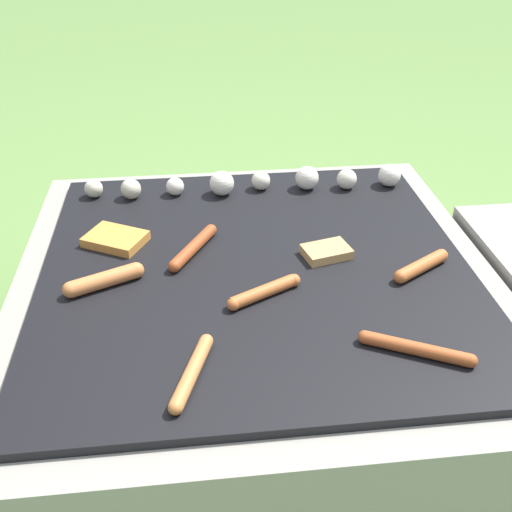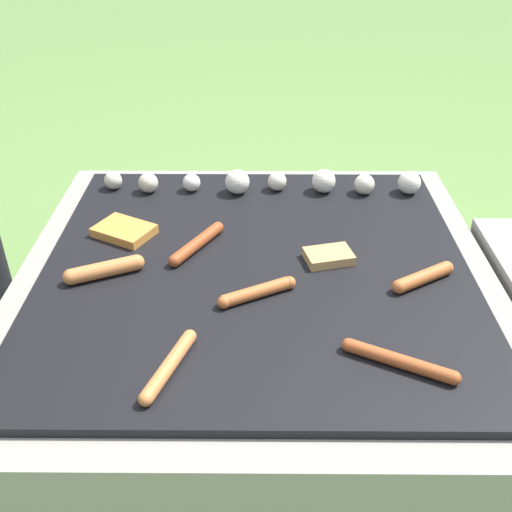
% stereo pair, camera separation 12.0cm
% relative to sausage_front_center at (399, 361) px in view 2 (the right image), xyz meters
% --- Properties ---
extents(ground_plane, '(14.00, 14.00, 0.00)m').
position_rel_sausage_front_center_xyz_m(ground_plane, '(-0.23, 0.30, -0.41)').
color(ground_plane, '#608442').
extents(grill, '(0.97, 0.97, 0.40)m').
position_rel_sausage_front_center_xyz_m(grill, '(-0.23, 0.30, -0.21)').
color(grill, gray).
rests_on(grill, ground_plane).
extents(sausage_mid_left, '(0.07, 0.17, 0.02)m').
position_rel_sausage_front_center_xyz_m(sausage_mid_left, '(-0.37, -0.01, 0.00)').
color(sausage_mid_left, '#C6753D').
rests_on(sausage_mid_left, grill).
extents(sausage_back_left, '(0.15, 0.08, 0.03)m').
position_rel_sausage_front_center_xyz_m(sausage_back_left, '(-0.53, 0.25, 0.00)').
color(sausage_back_left, '#C6753D').
rests_on(sausage_back_left, grill).
extents(sausage_front_right, '(0.15, 0.09, 0.02)m').
position_rel_sausage_front_center_xyz_m(sausage_front_right, '(-0.23, 0.18, 0.00)').
color(sausage_front_right, '#B7602D').
rests_on(sausage_front_right, grill).
extents(sausage_back_center, '(0.13, 0.09, 0.03)m').
position_rel_sausage_front_center_xyz_m(sausage_back_center, '(0.09, 0.23, 0.00)').
color(sausage_back_center, '#B7602D').
rests_on(sausage_back_center, grill).
extents(sausage_front_center, '(0.18, 0.10, 0.02)m').
position_rel_sausage_front_center_xyz_m(sausage_front_center, '(0.00, 0.00, 0.00)').
color(sausage_front_center, '#A34C23').
rests_on(sausage_front_center, grill).
extents(sausage_back_right, '(0.10, 0.16, 0.03)m').
position_rel_sausage_front_center_xyz_m(sausage_back_right, '(-0.36, 0.35, 0.00)').
color(sausage_back_right, '#93421E').
rests_on(sausage_back_right, grill).
extents(bread_slice_right, '(0.15, 0.13, 0.02)m').
position_rel_sausage_front_center_xyz_m(bread_slice_right, '(-0.52, 0.41, -0.00)').
color(bread_slice_right, '#D18438').
rests_on(bread_slice_right, grill).
extents(bread_slice_left, '(0.11, 0.09, 0.02)m').
position_rel_sausage_front_center_xyz_m(bread_slice_left, '(-0.08, 0.31, -0.00)').
color(bread_slice_left, tan).
rests_on(bread_slice_left, grill).
extents(mushroom_row, '(0.78, 0.07, 0.06)m').
position_rel_sausage_front_center_xyz_m(mushroom_row, '(-0.19, 0.62, 0.01)').
color(mushroom_row, beige).
rests_on(mushroom_row, grill).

